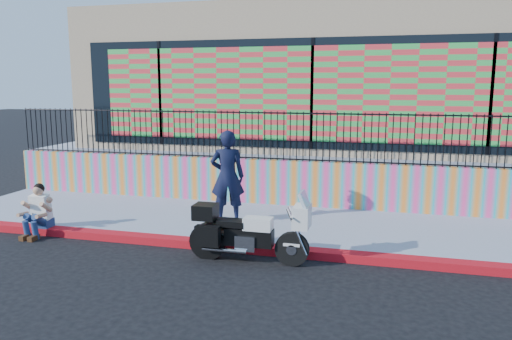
% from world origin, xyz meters
% --- Properties ---
extents(ground, '(90.00, 90.00, 0.00)m').
position_xyz_m(ground, '(0.00, 0.00, 0.00)').
color(ground, black).
rests_on(ground, ground).
extents(red_curb, '(16.00, 0.30, 0.15)m').
position_xyz_m(red_curb, '(0.00, 0.00, 0.07)').
color(red_curb, '#9D0C0B').
rests_on(red_curb, ground).
extents(sidewalk, '(16.00, 3.00, 0.15)m').
position_xyz_m(sidewalk, '(0.00, 1.65, 0.07)').
color(sidewalk, gray).
rests_on(sidewalk, ground).
extents(mural_wall, '(16.00, 0.20, 1.10)m').
position_xyz_m(mural_wall, '(0.00, 3.25, 0.70)').
color(mural_wall, '#F9418D').
rests_on(mural_wall, sidewalk).
extents(metal_fence, '(15.80, 0.04, 1.20)m').
position_xyz_m(metal_fence, '(0.00, 3.25, 1.85)').
color(metal_fence, black).
rests_on(metal_fence, mural_wall).
extents(elevated_platform, '(16.00, 10.00, 1.25)m').
position_xyz_m(elevated_platform, '(0.00, 8.35, 0.62)').
color(elevated_platform, gray).
rests_on(elevated_platform, ground).
extents(storefront_building, '(14.00, 8.06, 4.00)m').
position_xyz_m(storefront_building, '(0.00, 8.13, 3.25)').
color(storefront_building, tan).
rests_on(storefront_building, elevated_platform).
extents(police_motorcycle, '(2.13, 0.70, 1.32)m').
position_xyz_m(police_motorcycle, '(-0.41, -0.50, 0.55)').
color(police_motorcycle, black).
rests_on(police_motorcycle, ground).
extents(police_officer, '(0.83, 0.66, 1.99)m').
position_xyz_m(police_officer, '(-1.38, 1.39, 1.15)').
color(police_officer, black).
rests_on(police_officer, sidewalk).
extents(seated_man, '(0.54, 0.71, 1.06)m').
position_xyz_m(seated_man, '(-4.98, -0.20, 0.45)').
color(seated_man, navy).
rests_on(seated_man, ground).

